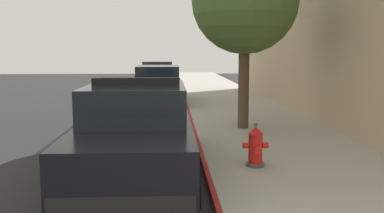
% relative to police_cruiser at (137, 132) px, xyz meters
% --- Properties ---
extents(ground_plane, '(29.30, 60.00, 0.20)m').
position_rel_police_cruiser_xyz_m(ground_plane, '(-3.03, 4.62, -0.84)').
color(ground_plane, '#232326').
extents(sidewalk_pavement, '(3.49, 60.00, 0.14)m').
position_rel_police_cruiser_xyz_m(sidewalk_pavement, '(2.97, 4.62, -0.67)').
color(sidewalk_pavement, '#9E9991').
rests_on(sidewalk_pavement, ground).
extents(curb_painted_edge, '(0.08, 60.00, 0.14)m').
position_rel_police_cruiser_xyz_m(curb_painted_edge, '(1.19, 4.62, -0.67)').
color(curb_painted_edge, maroon).
rests_on(curb_painted_edge, ground).
extents(police_cruiser, '(1.94, 4.84, 1.68)m').
position_rel_police_cruiser_xyz_m(police_cruiser, '(0.00, 0.00, 0.00)').
color(police_cruiser, black).
rests_on(police_cruiser, ground).
extents(parked_car_silver_ahead, '(1.94, 4.84, 1.56)m').
position_rel_police_cruiser_xyz_m(parked_car_silver_ahead, '(0.10, 9.88, -0.00)').
color(parked_car_silver_ahead, navy).
rests_on(parked_car_silver_ahead, ground).
extents(parked_car_dark_far, '(1.94, 4.84, 1.56)m').
position_rel_police_cruiser_xyz_m(parked_car_dark_far, '(-0.14, 17.57, -0.00)').
color(parked_car_dark_far, '#B2B5BA').
rests_on(parked_car_dark_far, ground).
extents(fire_hydrant, '(0.44, 0.40, 0.76)m').
position_rel_police_cruiser_xyz_m(fire_hydrant, '(2.05, -0.07, -0.25)').
color(fire_hydrant, '#4C4C51').
rests_on(fire_hydrant, sidewalk_pavement).
extents(street_tree, '(2.71, 2.71, 4.62)m').
position_rel_police_cruiser_xyz_m(street_tree, '(2.48, 3.74, 2.64)').
color(street_tree, brown).
rests_on(street_tree, sidewalk_pavement).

